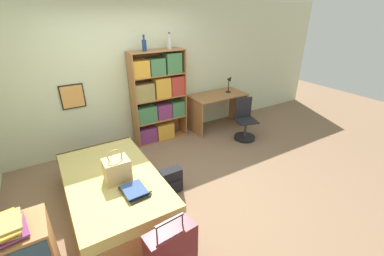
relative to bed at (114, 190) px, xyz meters
name	(u,v)px	position (x,y,z in m)	size (l,w,h in m)	color
ground_plane	(167,185)	(0.78, -0.02, -0.23)	(14.00, 14.00, 0.00)	#84664C
wall_back	(123,77)	(0.78, 1.69, 1.07)	(10.00, 0.09, 2.60)	beige
bed	(114,190)	(0.00, 0.00, 0.00)	(1.15, 1.97, 0.46)	#A36B3D
handbag	(117,170)	(0.05, -0.13, 0.38)	(0.31, 0.25, 0.44)	tan
book_stack_on_bed	(135,190)	(0.15, -0.48, 0.26)	(0.33, 0.39, 0.06)	#232328
suitcase	(171,255)	(0.18, -1.36, 0.09)	(0.50, 0.24, 0.76)	#5B191E
magazine_pile_on_dresser	(3,229)	(-1.04, -0.87, 0.64)	(0.33, 0.39, 0.11)	#334C84
bookcase	(158,98)	(1.35, 1.46, 0.65)	(1.04, 0.35, 1.76)	#A36B3D
bottle_green	(144,45)	(1.14, 1.44, 1.64)	(0.08, 0.08, 0.27)	navy
bottle_brown	(169,43)	(1.63, 1.44, 1.65)	(0.07, 0.07, 0.29)	#B7BCC1
desk	(218,105)	(2.68, 1.32, 0.30)	(1.21, 0.64, 0.76)	#A36B3D
desk_lamp	(230,81)	(3.00, 1.34, 0.78)	(0.16, 0.11, 0.37)	black
desk_chair	(245,126)	(2.83, 0.58, 0.04)	(0.48, 0.48, 0.83)	black
backpack	(171,181)	(0.78, -0.17, -0.05)	(0.31, 0.19, 0.36)	black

